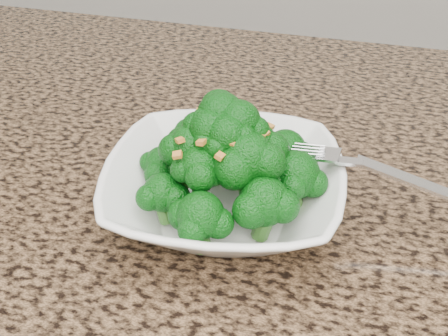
% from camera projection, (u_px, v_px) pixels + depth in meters
% --- Properties ---
extents(granite_counter, '(1.64, 1.04, 0.03)m').
position_uv_depth(granite_counter, '(213.00, 256.00, 0.50)').
color(granite_counter, brown).
rests_on(granite_counter, cabinet).
extents(bowl, '(0.25, 0.25, 0.05)m').
position_uv_depth(bowl, '(224.00, 189.00, 0.51)').
color(bowl, white).
rests_on(bowl, granite_counter).
extents(broccoli_pile, '(0.19, 0.19, 0.08)m').
position_uv_depth(broccoli_pile, '(224.00, 128.00, 0.48)').
color(broccoli_pile, '#09550D').
rests_on(broccoli_pile, bowl).
extents(garlic_topping, '(0.11, 0.11, 0.01)m').
position_uv_depth(garlic_topping, '(224.00, 84.00, 0.45)').
color(garlic_topping, orange).
rests_on(garlic_topping, broccoli_pile).
extents(fork, '(0.19, 0.04, 0.01)m').
position_uv_depth(fork, '(354.00, 162.00, 0.49)').
color(fork, silver).
rests_on(fork, bowl).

